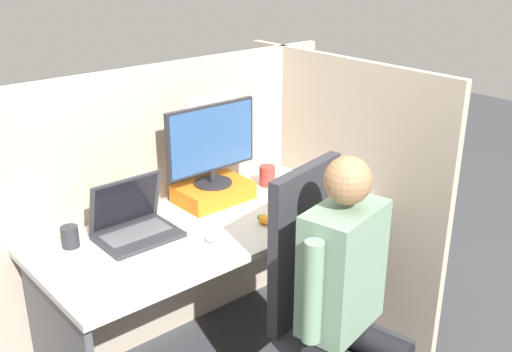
# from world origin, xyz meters

# --- Properties ---
(cubicle_panel_back) EXTENTS (2.03, 0.05, 1.43)m
(cubicle_panel_back) POSITION_xyz_m (0.00, 0.71, 0.72)
(cubicle_panel_back) COLOR tan
(cubicle_panel_back) RESTS_ON ground
(cubicle_panel_right) EXTENTS (0.04, 1.33, 1.43)m
(cubicle_panel_right) POSITION_xyz_m (0.79, 0.28, 0.71)
(cubicle_panel_right) COLOR tan
(cubicle_panel_right) RESTS_ON ground
(desk) EXTENTS (1.53, 0.69, 0.76)m
(desk) POSITION_xyz_m (0.00, 0.34, 0.57)
(desk) COLOR beige
(desk) RESTS_ON ground
(paper_box) EXTENTS (0.35, 0.24, 0.09)m
(paper_box) POSITION_xyz_m (0.18, 0.54, 0.80)
(paper_box) COLOR orange
(paper_box) RESTS_ON desk
(monitor) EXTENTS (0.49, 0.19, 0.40)m
(monitor) POSITION_xyz_m (0.18, 0.54, 1.06)
(monitor) COLOR #232328
(monitor) RESTS_ON paper_box
(laptop) EXTENTS (0.33, 0.25, 0.26)m
(laptop) POSITION_xyz_m (-0.31, 0.46, 0.81)
(laptop) COLOR #2D2D33
(laptop) RESTS_ON desk
(mouse) EXTENTS (0.07, 0.05, 0.04)m
(mouse) POSITION_xyz_m (-0.08, 0.20, 0.78)
(mouse) COLOR silver
(mouse) RESTS_ON desk
(stapler) EXTENTS (0.04, 0.12, 0.05)m
(stapler) POSITION_xyz_m (0.71, 0.32, 0.79)
(stapler) COLOR #2D2D33
(stapler) RESTS_ON desk
(carrot_toy) EXTENTS (0.05, 0.13, 0.05)m
(carrot_toy) POSITION_xyz_m (0.19, 0.14, 0.78)
(carrot_toy) COLOR orange
(carrot_toy) RESTS_ON desk
(office_chair) EXTENTS (0.55, 0.60, 1.13)m
(office_chair) POSITION_xyz_m (0.12, -0.26, 0.56)
(office_chair) COLOR #2D2D33
(office_chair) RESTS_ON ground
(person) EXTENTS (0.47, 0.48, 1.26)m
(person) POSITION_xyz_m (0.08, -0.43, 0.72)
(person) COLOR black
(person) RESTS_ON ground
(coffee_mug) EXTENTS (0.08, 0.08, 0.10)m
(coffee_mug) POSITION_xyz_m (0.51, 0.52, 0.81)
(coffee_mug) COLOR #A3332D
(coffee_mug) RESTS_ON desk
(pen_cup) EXTENTS (0.07, 0.07, 0.09)m
(pen_cup) POSITION_xyz_m (-0.56, 0.55, 0.80)
(pen_cup) COLOR #28282D
(pen_cup) RESTS_ON desk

